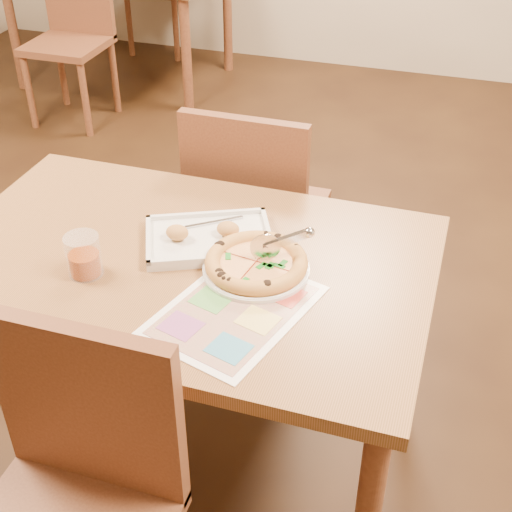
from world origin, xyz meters
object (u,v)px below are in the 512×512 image
(pizza_cutter, at_px, (280,242))
(chair_far, at_px, (253,198))
(pizza, at_px, (256,263))
(glass_tumbler, at_px, (84,258))
(appetizer_tray, at_px, (208,239))
(chair_near, at_px, (75,478))
(menu, at_px, (234,310))
(bg_chair_near, at_px, (73,20))
(plate, at_px, (256,270))
(dining_table, at_px, (184,285))

(pizza_cutter, bearing_deg, chair_far, 92.85)
(pizza, relative_size, pizza_cutter, 1.81)
(pizza, relative_size, glass_tumbler, 2.39)
(appetizer_tray, distance_m, glass_tumbler, 0.33)
(chair_near, height_order, menu, chair_near)
(chair_far, xyz_separation_m, pizza, (0.20, -0.60, 0.18))
(bg_chair_near, distance_m, glass_tumbler, 2.72)
(plate, xyz_separation_m, appetizer_tray, (-0.16, 0.09, 0.01))
(chair_far, xyz_separation_m, pizza_cutter, (0.26, -0.57, 0.24))
(plate, relative_size, pizza, 1.04)
(menu, bearing_deg, bg_chair_near, 127.36)
(dining_table, height_order, appetizer_tray, appetizer_tray)
(plate, bearing_deg, pizza_cutter, 28.40)
(chair_near, distance_m, bg_chair_near, 3.22)
(bg_chair_near, relative_size, glass_tumbler, 4.27)
(appetizer_tray, bearing_deg, dining_table, -113.96)
(appetizer_tray, bearing_deg, glass_tumbler, -137.76)
(dining_table, relative_size, appetizer_tray, 3.25)
(plate, xyz_separation_m, pizza_cutter, (0.05, 0.03, 0.08))
(chair_far, height_order, menu, chair_far)
(pizza_cutter, height_order, menu, pizza_cutter)
(pizza, xyz_separation_m, glass_tumbler, (-0.41, -0.14, 0.02))
(bg_chair_near, height_order, menu, bg_chair_near)
(dining_table, relative_size, menu, 3.19)
(pizza, bearing_deg, pizza_cutter, 26.32)
(bg_chair_near, xyz_separation_m, glass_tumbler, (1.39, -2.33, 0.20))
(pizza, height_order, glass_tumbler, glass_tumbler)
(plate, bearing_deg, chair_near, -108.58)
(chair_far, height_order, pizza, chair_far)
(chair_far, distance_m, glass_tumbler, 0.79)
(plate, height_order, glass_tumbler, glass_tumbler)
(dining_table, xyz_separation_m, bg_chair_near, (-1.60, 2.20, -0.07))
(bg_chair_near, relative_size, menu, 1.15)
(chair_far, xyz_separation_m, plate, (0.20, -0.60, 0.16))
(chair_near, distance_m, chair_far, 1.20)
(pizza, distance_m, menu, 0.17)
(pizza_cutter, height_order, glass_tumbler, pizza_cutter)
(plate, bearing_deg, pizza, 86.10)
(dining_table, xyz_separation_m, menu, (0.20, -0.16, 0.09))
(pizza, height_order, appetizer_tray, appetizer_tray)
(chair_far, bearing_deg, bg_chair_near, -44.94)
(pizza_cutter, distance_m, appetizer_tray, 0.24)
(bg_chair_near, distance_m, pizza_cutter, 2.86)
(chair_near, relative_size, plate, 1.72)
(chair_far, bearing_deg, plate, 108.77)
(chair_near, bearing_deg, pizza, 71.48)
(glass_tumbler, bearing_deg, appetizer_tray, 42.24)
(pizza_cutter, bearing_deg, chair_near, -133.53)
(dining_table, xyz_separation_m, appetizer_tray, (0.04, 0.09, 0.10))
(dining_table, xyz_separation_m, chair_far, (-0.00, 0.60, -0.07))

